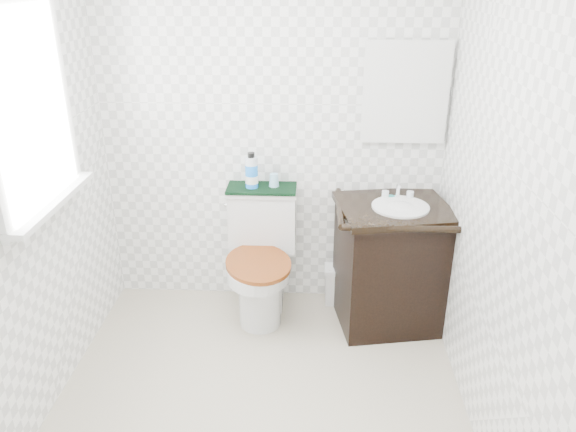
# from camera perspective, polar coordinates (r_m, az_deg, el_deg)

# --- Properties ---
(floor) EXTENTS (2.40, 2.40, 0.00)m
(floor) POSITION_cam_1_polar(r_m,az_deg,el_deg) (3.13, -3.08, -19.38)
(floor) COLOR beige
(floor) RESTS_ON ground
(wall_back) EXTENTS (2.40, 0.00, 2.40)m
(wall_back) POSITION_cam_1_polar(r_m,az_deg,el_deg) (3.60, -1.62, 8.71)
(wall_back) COLOR white
(wall_back) RESTS_ON ground
(wall_front) EXTENTS (2.40, 0.00, 2.40)m
(wall_front) POSITION_cam_1_polar(r_m,az_deg,el_deg) (1.45, -9.01, -17.23)
(wall_front) COLOR white
(wall_front) RESTS_ON ground
(wall_left) EXTENTS (0.00, 2.40, 2.40)m
(wall_left) POSITION_cam_1_polar(r_m,az_deg,el_deg) (2.81, -26.61, 1.63)
(wall_left) COLOR white
(wall_left) RESTS_ON ground
(wall_right) EXTENTS (0.00, 2.40, 2.40)m
(wall_right) POSITION_cam_1_polar(r_m,az_deg,el_deg) (2.59, 21.30, 0.81)
(wall_right) COLOR white
(wall_right) RESTS_ON ground
(window) EXTENTS (0.02, 0.70, 0.90)m
(window) POSITION_cam_1_polar(r_m,az_deg,el_deg) (2.91, -25.10, 9.91)
(window) COLOR white
(window) RESTS_ON wall_left
(mirror) EXTENTS (0.50, 0.02, 0.60)m
(mirror) POSITION_cam_1_polar(r_m,az_deg,el_deg) (3.55, 11.85, 12.15)
(mirror) COLOR silver
(mirror) RESTS_ON wall_back
(toilet) EXTENTS (0.50, 0.68, 0.84)m
(toilet) POSITION_cam_1_polar(r_m,az_deg,el_deg) (3.70, -2.73, -4.81)
(toilet) COLOR silver
(toilet) RESTS_ON floor
(vanity) EXTENTS (0.75, 0.68, 0.92)m
(vanity) POSITION_cam_1_polar(r_m,az_deg,el_deg) (3.63, 10.35, -4.61)
(vanity) COLOR black
(vanity) RESTS_ON floor
(trash_bin) EXTENTS (0.19, 0.15, 0.27)m
(trash_bin) POSITION_cam_1_polar(r_m,az_deg,el_deg) (3.92, 5.08, -6.93)
(trash_bin) COLOR silver
(trash_bin) RESTS_ON floor
(towel) EXTENTS (0.45, 0.22, 0.02)m
(towel) POSITION_cam_1_polar(r_m,az_deg,el_deg) (3.61, -2.69, 2.84)
(towel) COLOR black
(towel) RESTS_ON toilet
(mouthwash_bottle) EXTENTS (0.08, 0.08, 0.23)m
(mouthwash_bottle) POSITION_cam_1_polar(r_m,az_deg,el_deg) (3.57, -3.72, 4.52)
(mouthwash_bottle) COLOR blue
(mouthwash_bottle) RESTS_ON towel
(cup) EXTENTS (0.07, 0.07, 0.08)m
(cup) POSITION_cam_1_polar(r_m,az_deg,el_deg) (3.60, -1.43, 3.67)
(cup) COLOR #7EB5CE
(cup) RESTS_ON towel
(soap_bar) EXTENTS (0.07, 0.05, 0.02)m
(soap_bar) POSITION_cam_1_polar(r_m,az_deg,el_deg) (3.58, 10.31, 2.00)
(soap_bar) COLOR teal
(soap_bar) RESTS_ON vanity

